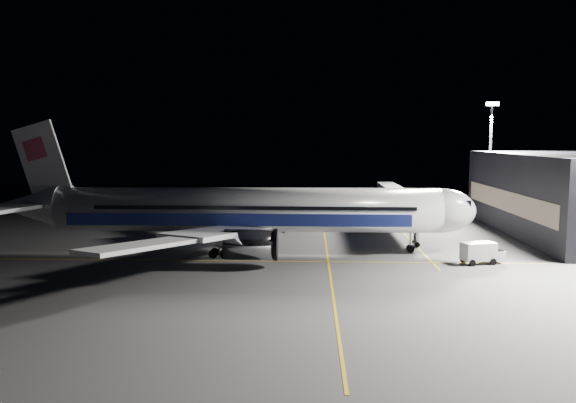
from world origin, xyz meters
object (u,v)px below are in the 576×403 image
(airliner, at_px, (239,211))
(safety_cone_c, at_px, (224,238))
(safety_cone_b, at_px, (221,230))
(service_truck, at_px, (482,252))
(baggage_tug, at_px, (242,232))
(jet_bridge, at_px, (400,200))
(floodlight_mast_north, at_px, (490,149))
(safety_cone_a, at_px, (218,232))

(airliner, bearing_deg, safety_cone_c, 113.82)
(safety_cone_b, height_order, safety_cone_c, safety_cone_c)
(airliner, height_order, safety_cone_c, airliner)
(airliner, height_order, service_truck, airliner)
(baggage_tug, distance_m, safety_cone_b, 5.18)
(jet_bridge, relative_size, service_truck, 6.66)
(airliner, distance_m, safety_cone_c, 9.19)
(baggage_tug, height_order, safety_cone_c, baggage_tug)
(airliner, bearing_deg, baggage_tug, 95.72)
(jet_bridge, relative_size, safety_cone_b, 59.57)
(airliner, height_order, safety_cone_b, airliner)
(airliner, bearing_deg, service_truck, -12.20)
(safety_cone_c, bearing_deg, floodlight_mast_north, 29.32)
(airliner, xyz_separation_m, baggage_tug, (-1.02, 10.21, -4.44))
(baggage_tug, height_order, safety_cone_a, baggage_tug)
(floodlight_mast_north, height_order, safety_cone_a, floodlight_mast_north)
(service_truck, distance_m, safety_cone_a, 38.37)
(service_truck, distance_m, safety_cone_c, 34.45)
(jet_bridge, bearing_deg, baggage_tug, -161.97)
(service_truck, bearing_deg, safety_cone_c, 141.28)
(floodlight_mast_north, distance_m, safety_cone_a, 51.26)
(floodlight_mast_north, relative_size, safety_cone_a, 37.50)
(floodlight_mast_north, distance_m, safety_cone_b, 50.68)
(safety_cone_c, bearing_deg, airliner, -66.18)
(floodlight_mast_north, distance_m, service_truck, 41.65)
(safety_cone_a, distance_m, safety_cone_b, 1.23)
(jet_bridge, xyz_separation_m, service_truck, (5.52, -24.24, -3.26))
(airliner, bearing_deg, safety_cone_a, 110.88)
(jet_bridge, distance_m, service_truck, 25.07)
(jet_bridge, height_order, safety_cone_a, jet_bridge)
(floodlight_mast_north, xyz_separation_m, safety_cone_c, (-44.23, -24.84, -12.04))
(jet_bridge, height_order, baggage_tug, jet_bridge)
(service_truck, xyz_separation_m, safety_cone_b, (-33.28, 20.04, -1.03))
(jet_bridge, height_order, floodlight_mast_north, floodlight_mast_north)
(jet_bridge, relative_size, safety_cone_a, 62.33)
(floodlight_mast_north, height_order, safety_cone_b, floodlight_mast_north)
(baggage_tug, height_order, safety_cone_b, baggage_tug)
(floodlight_mast_north, xyz_separation_m, safety_cone_b, (-45.76, -18.13, -12.08))
(jet_bridge, relative_size, safety_cone_c, 52.41)
(baggage_tug, bearing_deg, airliner, -62.18)
(baggage_tug, relative_size, safety_cone_c, 4.00)
(safety_cone_b, bearing_deg, service_truck, -31.06)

